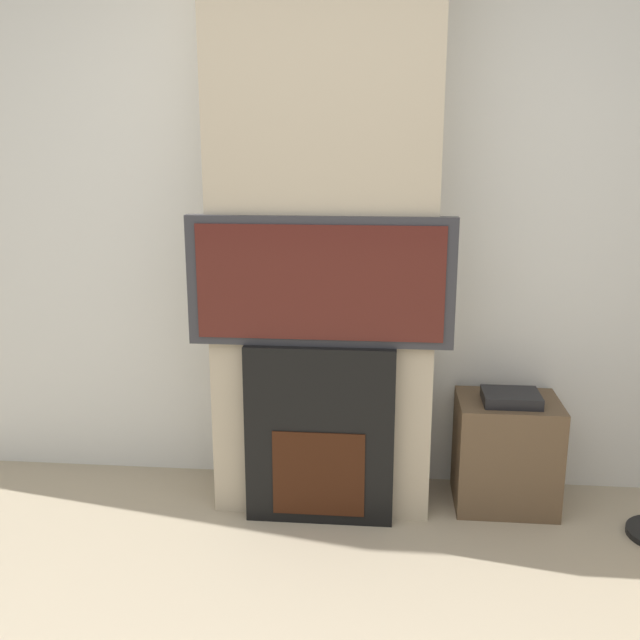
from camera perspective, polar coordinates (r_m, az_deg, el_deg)
wall_back at (r=3.33m, az=0.71°, el=9.30°), size 6.00×0.06×2.70m
chimney_breast at (r=3.09m, az=0.36°, el=8.94°), size 0.96×0.41×2.70m
fireplace at (r=3.13m, az=-0.00°, el=-9.09°), size 0.64×0.15×0.80m
television at (r=2.93m, az=-0.01°, el=3.07°), size 1.11×0.07×0.54m
media_stand at (r=3.40m, az=14.65°, el=-10.09°), size 0.45×0.36×0.56m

